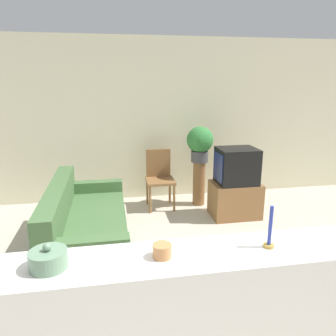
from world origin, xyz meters
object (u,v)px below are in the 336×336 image
decorative_bowl (48,259)px  television (236,166)px  wooden_chair (159,176)px  couch (85,229)px  potted_plant (200,142)px

decorative_bowl → television: bearing=50.1°
television → wooden_chair: bearing=150.1°
couch → television: (2.15, 0.71, 0.49)m
television → wooden_chair: 1.25m
couch → television: bearing=18.2°
television → wooden_chair: (-1.05, 0.61, -0.27)m
wooden_chair → decorative_bowl: 3.46m
wooden_chair → potted_plant: (0.65, -0.03, 0.53)m
television → potted_plant: potted_plant is taller
television → decorative_bowl: 3.43m
television → decorative_bowl: decorative_bowl is taller
couch → wooden_chair: wooden_chair is taller
couch → wooden_chair: size_ratio=2.08×
couch → television: 2.32m
television → decorative_bowl: (-2.19, -2.62, 0.23)m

